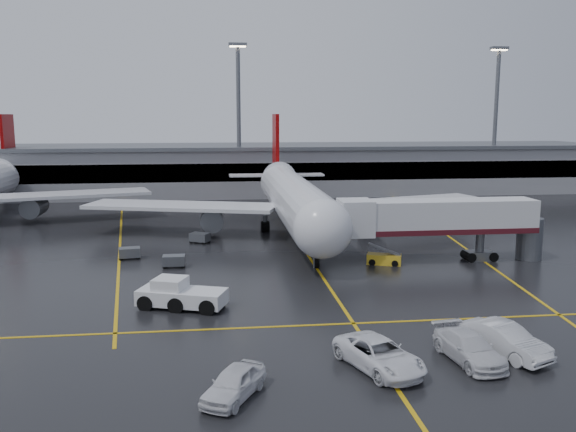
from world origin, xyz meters
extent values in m
plane|color=black|center=(0.00, 0.00, 0.00)|extent=(220.00, 220.00, 0.00)
cube|color=gold|center=(0.00, 0.00, 0.01)|extent=(0.25, 90.00, 0.02)
cube|color=gold|center=(0.00, -22.00, 0.01)|extent=(60.00, 0.25, 0.02)
cube|color=gold|center=(-20.00, 10.00, 0.01)|extent=(9.99, 69.35, 0.02)
cube|color=gold|center=(18.00, 10.00, 0.01)|extent=(7.57, 69.64, 0.02)
cube|color=gray|center=(0.00, 48.00, 4.00)|extent=(120.00, 18.00, 8.00)
cube|color=black|center=(0.00, 39.20, 4.50)|extent=(120.00, 0.40, 3.00)
cube|color=#595B60|center=(0.00, 48.00, 8.30)|extent=(122.00, 19.00, 0.60)
cylinder|color=#595B60|center=(-5.00, 42.00, 12.50)|extent=(0.70, 0.70, 25.00)
cube|color=#595B60|center=(-5.00, 42.00, 25.20)|extent=(3.00, 1.20, 0.50)
cube|color=#FFE5B2|center=(-5.00, 42.00, 24.90)|extent=(2.60, 0.90, 0.20)
cylinder|color=#595B60|center=(40.00, 42.00, 12.50)|extent=(0.70, 0.70, 25.00)
cube|color=#595B60|center=(40.00, 42.00, 25.20)|extent=(3.00, 1.20, 0.50)
cube|color=#FFE5B2|center=(40.00, 42.00, 24.90)|extent=(2.60, 0.90, 0.20)
cylinder|color=silver|center=(0.00, 8.00, 4.20)|extent=(5.20, 36.00, 5.20)
sphere|color=silver|center=(0.00, -10.00, 4.20)|extent=(5.20, 5.20, 5.20)
cone|color=silver|center=(0.00, 29.00, 4.80)|extent=(4.94, 8.00, 4.94)
cube|color=#880203|center=(0.00, 30.00, 9.70)|extent=(0.50, 5.50, 8.50)
cube|color=silver|center=(0.00, 29.00, 5.00)|extent=(14.00, 3.00, 0.25)
cube|color=silver|center=(-13.00, 10.00, 3.40)|extent=(22.80, 11.83, 0.40)
cube|color=silver|center=(13.00, 10.00, 3.40)|extent=(22.80, 11.83, 0.40)
cylinder|color=#595B60|center=(-9.50, 9.00, 2.00)|extent=(2.60, 4.50, 2.60)
cylinder|color=#595B60|center=(9.50, 9.00, 2.00)|extent=(2.60, 4.50, 2.60)
cylinder|color=#595B60|center=(0.00, -7.00, 1.00)|extent=(0.56, 0.56, 2.00)
cylinder|color=#595B60|center=(-3.20, 11.00, 1.00)|extent=(0.56, 0.56, 2.00)
cylinder|color=#595B60|center=(3.20, 11.00, 1.00)|extent=(0.56, 0.56, 2.00)
cylinder|color=black|center=(0.00, -7.00, 0.45)|extent=(0.40, 1.10, 1.10)
cylinder|color=black|center=(-3.20, 11.00, 0.55)|extent=(1.00, 1.40, 1.40)
cylinder|color=black|center=(3.20, 11.00, 0.55)|extent=(1.00, 1.40, 1.40)
cone|color=silver|center=(-42.00, 41.00, 4.80)|extent=(4.94, 8.00, 4.94)
cube|color=#880203|center=(-42.00, 42.00, 9.70)|extent=(0.50, 5.50, 8.50)
cube|color=silver|center=(-42.00, 41.00, 5.00)|extent=(14.00, 3.00, 0.25)
cube|color=silver|center=(-29.00, 22.00, 3.40)|extent=(22.80, 11.83, 0.40)
cylinder|color=#595B60|center=(-32.50, 21.00, 2.00)|extent=(2.60, 4.50, 2.60)
cube|color=silver|center=(12.00, -6.00, 4.40)|extent=(18.00, 3.20, 3.00)
cube|color=#471018|center=(12.00, -6.00, 3.10)|extent=(18.00, 3.30, 0.50)
cube|color=silver|center=(3.80, -6.00, 4.40)|extent=(3.00, 3.40, 3.30)
cylinder|color=#595B60|center=(16.00, -6.00, 1.50)|extent=(0.80, 0.80, 3.00)
cube|color=#595B60|center=(16.00, -6.00, 0.45)|extent=(2.60, 1.60, 0.90)
cylinder|color=#595B60|center=(21.00, -6.00, 2.00)|extent=(2.40, 2.40, 4.00)
cylinder|color=black|center=(14.90, -6.00, 0.45)|extent=(0.90, 1.80, 0.90)
cylinder|color=black|center=(17.10, -6.00, 0.45)|extent=(0.90, 1.80, 0.90)
cube|color=silver|center=(-11.53, -17.18, 0.81)|extent=(6.75, 4.44, 1.07)
cube|color=silver|center=(-12.37, -16.89, 1.70)|extent=(2.74, 2.74, 0.90)
cube|color=black|center=(-12.37, -16.89, 1.70)|extent=(2.47, 2.47, 0.81)
cylinder|color=black|center=(-13.72, -16.41, 0.49)|extent=(1.99, 2.92, 1.16)
cylinder|color=black|center=(-11.53, -17.18, 0.49)|extent=(1.99, 2.92, 1.16)
cylinder|color=black|center=(-9.33, -17.95, 0.49)|extent=(1.99, 2.92, 1.16)
cube|color=yellow|center=(6.50, -6.44, 0.48)|extent=(3.39, 2.30, 0.96)
cube|color=#595B60|center=(6.50, -6.44, 1.39)|extent=(3.11, 1.77, 1.09)
cylinder|color=black|center=(5.52, -6.08, 0.26)|extent=(1.08, 1.60, 0.61)
cylinder|color=black|center=(7.48, -6.80, 0.26)|extent=(1.08, 1.60, 0.61)
imported|color=white|center=(-0.26, -29.30, 0.83)|extent=(4.70, 6.55, 1.66)
imported|color=silver|center=(5.04, -28.87, 0.80)|extent=(2.95, 5.75, 1.60)
imported|color=silver|center=(7.41, -28.23, 0.92)|extent=(4.11, 5.91, 1.85)
imported|color=silver|center=(-8.25, -31.76, 0.76)|extent=(3.78, 4.80, 1.53)
cube|color=#595B60|center=(-12.91, -5.24, 0.65)|extent=(2.00, 1.30, 0.90)
cylinder|color=black|center=(-13.71, -5.74, 0.18)|extent=(0.40, 0.20, 0.40)
cylinder|color=black|center=(-12.11, -5.74, 0.18)|extent=(0.40, 0.20, 0.40)
cylinder|color=black|center=(-13.71, -4.74, 0.18)|extent=(0.40, 0.20, 0.40)
cylinder|color=black|center=(-12.11, -4.74, 0.18)|extent=(0.40, 0.20, 0.40)
cube|color=#595B60|center=(-17.39, -1.44, 0.65)|extent=(2.18, 1.59, 0.90)
cylinder|color=black|center=(-18.10, -2.05, 0.18)|extent=(0.40, 0.20, 0.40)
cylinder|color=black|center=(-16.52, -1.81, 0.18)|extent=(0.40, 0.20, 0.40)
cylinder|color=black|center=(-18.26, -1.07, 0.18)|extent=(0.40, 0.20, 0.40)
cylinder|color=black|center=(-16.67, -0.82, 0.18)|extent=(0.40, 0.20, 0.40)
cube|color=#595B60|center=(-10.82, 5.21, 0.65)|extent=(2.38, 2.10, 0.90)
cylinder|color=black|center=(-11.76, 5.15, 0.18)|extent=(0.40, 0.20, 0.40)
cylinder|color=black|center=(-10.35, 4.39, 0.18)|extent=(0.40, 0.20, 0.40)
cylinder|color=black|center=(-11.28, 6.03, 0.18)|extent=(0.40, 0.20, 0.40)
cylinder|color=black|center=(-9.88, 5.26, 0.18)|extent=(0.40, 0.20, 0.40)
camera|label=1|loc=(-8.91, -59.46, 13.68)|focal=37.42mm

